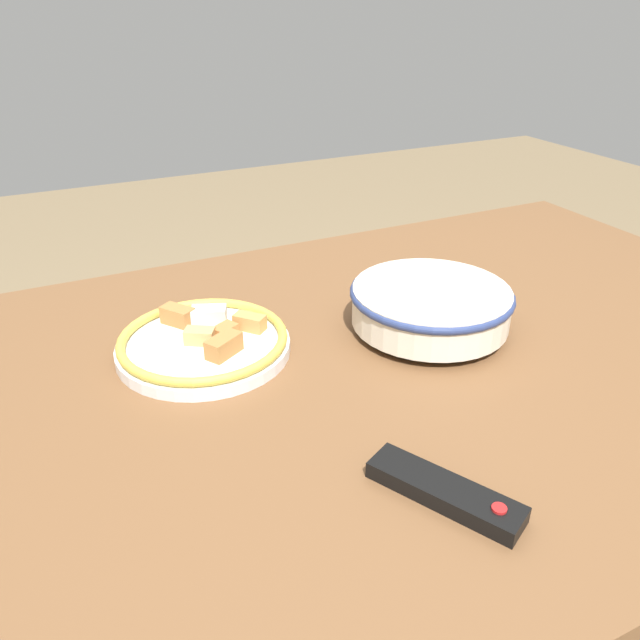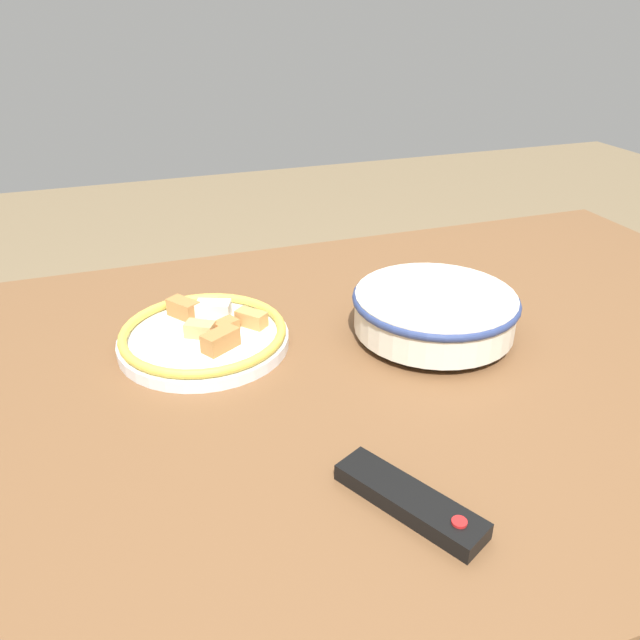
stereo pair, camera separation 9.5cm
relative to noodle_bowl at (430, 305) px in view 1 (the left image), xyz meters
name	(u,v)px [view 1 (the left image)]	position (x,y,z in m)	size (l,w,h in m)	color
dining_table	(398,394)	(0.07, 0.04, -0.12)	(1.48, 0.96, 0.77)	brown
noodle_bowl	(430,305)	(0.00, 0.00, 0.00)	(0.26, 0.26, 0.07)	silver
food_plate	(204,342)	(0.34, -0.09, -0.03)	(0.26, 0.26, 0.05)	white
tv_remote	(445,492)	(0.20, 0.32, -0.03)	(0.12, 0.17, 0.02)	black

